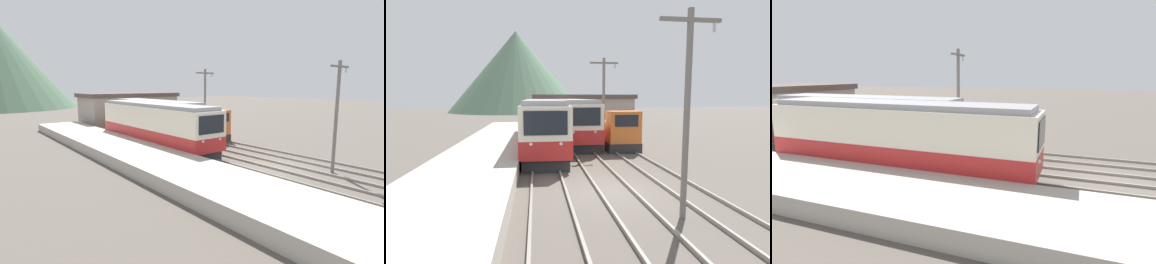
# 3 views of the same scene
# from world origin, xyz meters

# --- Properties ---
(ground_plane) EXTENTS (200.00, 200.00, 0.00)m
(ground_plane) POSITION_xyz_m (0.00, 0.00, 0.00)
(ground_plane) COLOR #564F47
(platform_left) EXTENTS (4.50, 54.00, 0.80)m
(platform_left) POSITION_xyz_m (-6.25, 0.00, 0.40)
(platform_left) COLOR #ADA599
(platform_left) RESTS_ON ground
(track_left) EXTENTS (1.54, 60.00, 0.14)m
(track_left) POSITION_xyz_m (-2.60, 0.00, 0.07)
(track_left) COLOR gray
(track_left) RESTS_ON ground
(track_center) EXTENTS (1.54, 60.00, 0.14)m
(track_center) POSITION_xyz_m (0.20, 0.00, 0.07)
(track_center) COLOR gray
(track_center) RESTS_ON ground
(track_right) EXTENTS (1.54, 60.00, 0.14)m
(track_right) POSITION_xyz_m (3.20, 0.00, 0.07)
(track_right) COLOR gray
(track_right) RESTS_ON ground
(commuter_train_left) EXTENTS (2.84, 14.80, 3.81)m
(commuter_train_left) POSITION_xyz_m (-2.60, 10.54, 1.76)
(commuter_train_left) COLOR #28282B
(commuter_train_left) RESTS_ON ground
(commuter_train_center) EXTENTS (2.84, 13.52, 3.80)m
(commuter_train_center) POSITION_xyz_m (0.20, 14.78, 1.76)
(commuter_train_center) COLOR #28282B
(commuter_train_center) RESTS_ON ground
(shunting_locomotive) EXTENTS (2.40, 4.92, 3.00)m
(shunting_locomotive) POSITION_xyz_m (3.20, 10.26, 1.21)
(shunting_locomotive) COLOR #28282B
(shunting_locomotive) RESTS_ON ground
(catenary_mast_near) EXTENTS (2.00, 0.20, 6.73)m
(catenary_mast_near) POSITION_xyz_m (1.71, -3.09, 3.68)
(catenary_mast_near) COLOR slate
(catenary_mast_near) RESTS_ON ground
(catenary_mast_mid) EXTENTS (2.00, 0.20, 6.73)m
(catenary_mast_mid) POSITION_xyz_m (1.71, 8.84, 3.68)
(catenary_mast_mid) COLOR slate
(catenary_mast_mid) RESTS_ON ground
(station_building) EXTENTS (12.60, 6.30, 4.30)m
(station_building) POSITION_xyz_m (2.81, 26.00, 2.17)
(station_building) COLOR gray
(station_building) RESTS_ON ground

